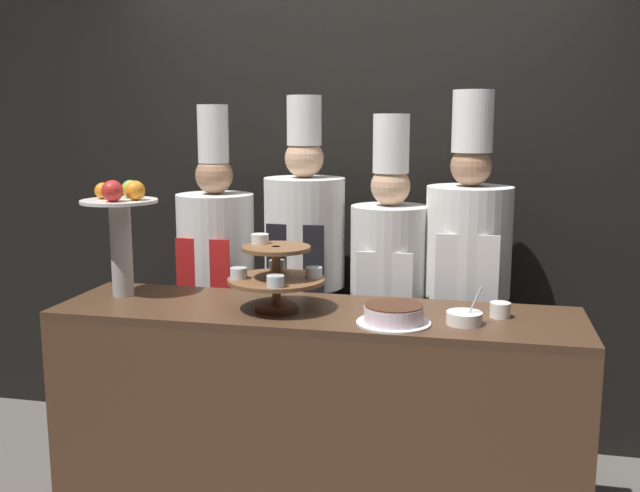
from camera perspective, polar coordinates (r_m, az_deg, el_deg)
name	(u,v)px	position (r m, az deg, el deg)	size (l,w,h in m)	color
wall_back	(356,183)	(3.83, 2.89, 5.06)	(10.00, 0.06, 2.80)	black
buffet_counter	(315,419)	(3.11, -0.41, -13.66)	(2.17, 0.57, 0.96)	brown
tiered_stand	(276,273)	(2.93, -3.56, -2.16)	(0.40, 0.40, 0.31)	brown
fruit_pedestal	(121,222)	(3.24, -15.65, 1.89)	(0.33, 0.33, 0.52)	#B2ADA8
cake_round	(394,315)	(2.76, 5.92, -5.48)	(0.29, 0.29, 0.08)	white
cup_white	(500,310)	(2.92, 14.21, -4.98)	(0.08, 0.08, 0.06)	white
serving_bowl_near	(464,318)	(2.80, 11.47, -5.66)	(0.14, 0.14, 0.15)	white
chef_left	(217,275)	(3.70, -8.27, -2.32)	(0.39, 0.39, 1.81)	black
chef_center_left	(305,269)	(3.55, -1.24, -1.82)	(0.40, 0.40, 1.85)	#28282D
chef_center_right	(389,286)	(3.49, 5.52, -3.17)	(0.38, 0.38, 1.76)	#28282D
chef_right	(467,276)	(3.46, 11.68, -2.37)	(0.40, 0.40, 1.87)	#28282D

